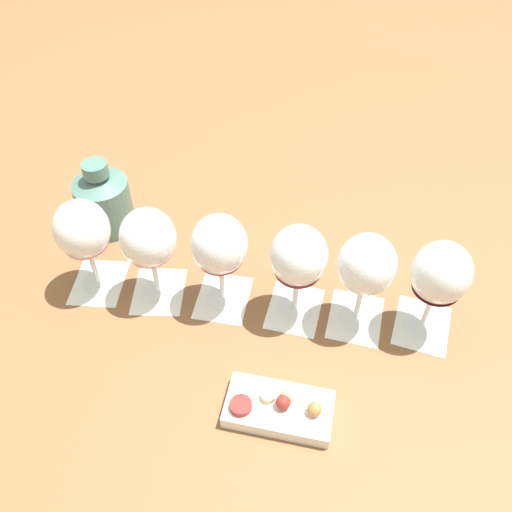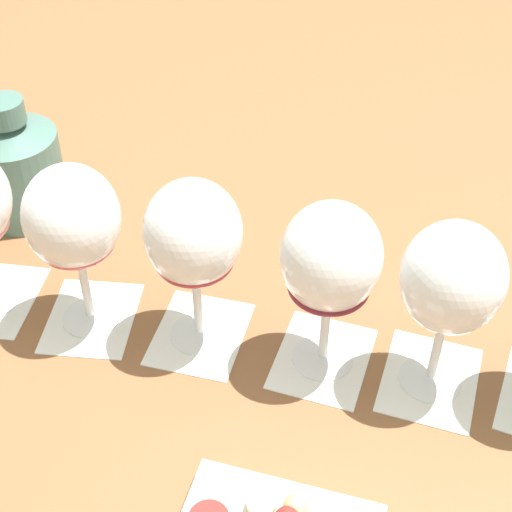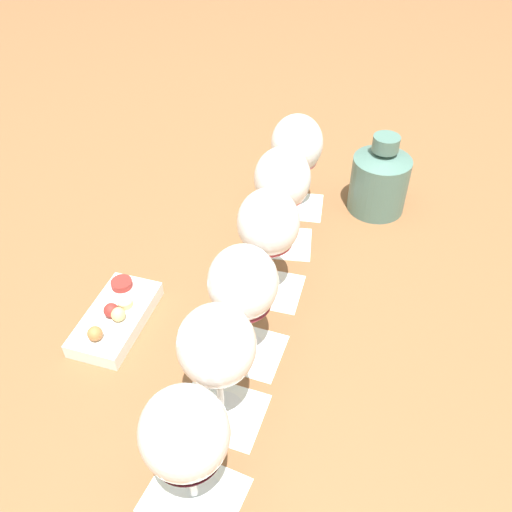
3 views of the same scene
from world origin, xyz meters
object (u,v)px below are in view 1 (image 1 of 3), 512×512
at_px(wine_glass_4, 366,268).
at_px(wine_glass_2, 219,248).
at_px(wine_glass_1, 149,241).
at_px(wine_glass_3, 299,258).
at_px(wine_glass_0, 83,232).
at_px(wine_glass_5, 440,276).
at_px(ceramic_vase, 103,200).
at_px(snack_dish, 279,408).

bearing_deg(wine_glass_4, wine_glass_2, -140.64).
xyz_separation_m(wine_glass_1, wine_glass_4, (0.28, 0.24, -0.00)).
distance_m(wine_glass_3, wine_glass_4, 0.11).
height_order(wine_glass_0, wine_glass_1, same).
bearing_deg(wine_glass_3, wine_glass_5, 40.64).
bearing_deg(ceramic_vase, wine_glass_2, 11.34).
xyz_separation_m(wine_glass_1, wine_glass_2, (0.09, 0.08, 0.00)).
distance_m(wine_glass_0, wine_glass_1, 0.12).
bearing_deg(wine_glass_4, wine_glass_3, -140.51).
distance_m(wine_glass_0, wine_glass_4, 0.49).
xyz_separation_m(wine_glass_4, snack_dish, (0.05, -0.23, -0.12)).
xyz_separation_m(ceramic_vase, snack_dish, (0.56, -0.01, -0.05)).
height_order(wine_glass_0, wine_glass_3, same).
distance_m(wine_glass_2, snack_dish, 0.28).
height_order(wine_glass_4, snack_dish, wine_glass_4).
distance_m(wine_glass_2, wine_glass_4, 0.25).
relative_size(wine_glass_4, wine_glass_5, 1.00).
height_order(wine_glass_0, wine_glass_2, same).
distance_m(wine_glass_1, snack_dish, 0.35).
distance_m(wine_glass_1, wine_glass_5, 0.49).
relative_size(wine_glass_0, wine_glass_2, 1.00).
bearing_deg(ceramic_vase, wine_glass_4, 23.50).
height_order(wine_glass_2, wine_glass_4, same).
distance_m(wine_glass_0, ceramic_vase, 0.18).
relative_size(wine_glass_1, wine_glass_2, 1.00).
bearing_deg(wine_glass_2, wine_glass_5, 40.13).
relative_size(ceramic_vase, snack_dish, 0.87).
xyz_separation_m(wine_glass_1, wine_glass_5, (0.37, 0.32, 0.00)).
bearing_deg(wine_glass_4, wine_glass_0, -139.64).
distance_m(wine_glass_3, snack_dish, 0.24).
xyz_separation_m(wine_glass_3, wine_glass_5, (0.17, 0.15, -0.00)).
height_order(wine_glass_0, snack_dish, wine_glass_0).
height_order(wine_glass_3, ceramic_vase, wine_glass_3).
relative_size(wine_glass_3, snack_dish, 1.07).
distance_m(wine_glass_5, snack_dish, 0.33).
bearing_deg(wine_glass_4, ceramic_vase, -156.50).
bearing_deg(wine_glass_3, wine_glass_4, 39.49).
xyz_separation_m(wine_glass_2, ceramic_vase, (-0.31, -0.06, -0.07)).
distance_m(wine_glass_4, ceramic_vase, 0.56).
xyz_separation_m(wine_glass_2, wine_glass_5, (0.28, 0.24, 0.00)).
relative_size(wine_glass_2, snack_dish, 1.07).
xyz_separation_m(wine_glass_0, wine_glass_5, (0.46, 0.40, 0.00)).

